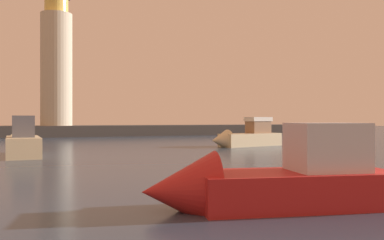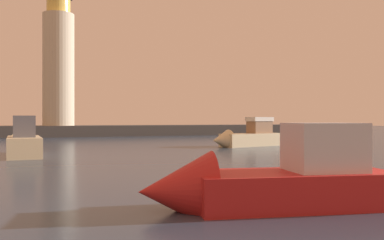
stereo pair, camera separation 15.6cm
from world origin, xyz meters
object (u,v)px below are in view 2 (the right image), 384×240
Objects in this scene: motorboat_0 at (24,143)px; motorboat_1 at (259,182)px; motorboat_2 at (246,137)px; lighthouse at (59,61)px.

motorboat_1 is (5.94, -19.39, -0.12)m from motorboat_0.
motorboat_0 is 1.00× the size of motorboat_1.
motorboat_2 is (17.30, 2.71, 0.00)m from motorboat_0.
motorboat_1 is at bearing -87.39° from lighthouse.
motorboat_0 is at bearing -171.09° from motorboat_2.
motorboat_2 is at bearing 62.81° from motorboat_1.
motorboat_0 is 20.28m from motorboat_1.
lighthouse is at bearing 82.74° from motorboat_0.
motorboat_2 is (13.57, -26.51, -9.14)m from lighthouse.
motorboat_0 is 17.51m from motorboat_2.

